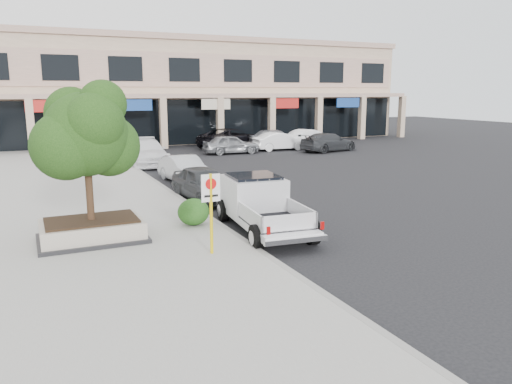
% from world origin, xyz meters
% --- Properties ---
extents(ground, '(120.00, 120.00, 0.00)m').
position_xyz_m(ground, '(0.00, 0.00, 0.00)').
color(ground, black).
rests_on(ground, ground).
extents(sidewalk, '(8.00, 52.00, 0.15)m').
position_xyz_m(sidewalk, '(-5.50, 6.00, 0.07)').
color(sidewalk, gray).
rests_on(sidewalk, ground).
extents(curb, '(0.20, 52.00, 0.15)m').
position_xyz_m(curb, '(-1.55, 6.00, 0.07)').
color(curb, gray).
rests_on(curb, ground).
extents(strip_mall, '(40.55, 12.43, 9.50)m').
position_xyz_m(strip_mall, '(8.00, 33.93, 4.75)').
color(strip_mall, tan).
rests_on(strip_mall, ground).
extents(planter, '(3.20, 2.20, 0.68)m').
position_xyz_m(planter, '(-5.84, 1.92, 0.48)').
color(planter, black).
rests_on(planter, sidewalk).
extents(planter_tree, '(2.90, 2.55, 4.00)m').
position_xyz_m(planter_tree, '(-5.70, 2.07, 3.41)').
color(planter_tree, '#301E12').
rests_on(planter_tree, planter).
extents(no_parking_sign, '(0.55, 0.09, 2.30)m').
position_xyz_m(no_parking_sign, '(-2.91, -0.83, 1.63)').
color(no_parking_sign, yellow).
rests_on(no_parking_sign, sidewalk).
extents(hedge, '(1.10, 0.99, 0.93)m').
position_xyz_m(hedge, '(-2.43, 2.31, 0.62)').
color(hedge, '#1A4814').
rests_on(hedge, sidewalk).
extents(pickup_truck, '(2.67, 5.89, 1.80)m').
position_xyz_m(pickup_truck, '(-0.35, 1.08, 0.90)').
color(pickup_truck, silver).
rests_on(pickup_truck, ground).
extents(curb_car_a, '(2.12, 4.46, 1.47)m').
position_xyz_m(curb_car_a, '(-0.53, 6.68, 0.74)').
color(curb_car_a, '#2F3235').
rests_on(curb_car_a, ground).
extents(curb_car_b, '(1.88, 4.36, 1.40)m').
position_xyz_m(curb_car_b, '(-0.07, 11.15, 0.70)').
color(curb_car_b, '#A9ACB1').
rests_on(curb_car_b, ground).
extents(curb_car_c, '(2.65, 5.78, 1.64)m').
position_xyz_m(curb_car_c, '(-0.40, 18.38, 0.82)').
color(curb_car_c, white).
rests_on(curb_car_c, ground).
extents(curb_car_d, '(2.29, 4.94, 1.37)m').
position_xyz_m(curb_car_d, '(-0.74, 23.93, 0.68)').
color(curb_car_d, black).
rests_on(curb_car_d, ground).
extents(lot_car_a, '(4.34, 1.92, 1.45)m').
position_xyz_m(lot_car_a, '(6.70, 21.41, 0.73)').
color(lot_car_a, gray).
rests_on(lot_car_a, ground).
extents(lot_car_b, '(4.41, 1.66, 1.44)m').
position_xyz_m(lot_car_b, '(11.21, 21.92, 0.72)').
color(lot_car_b, white).
rests_on(lot_car_b, ground).
extents(lot_car_c, '(5.37, 3.16, 1.46)m').
position_xyz_m(lot_car_c, '(14.30, 19.61, 0.73)').
color(lot_car_c, '#303236').
rests_on(lot_car_c, ground).
extents(lot_car_d, '(6.56, 4.96, 1.66)m').
position_xyz_m(lot_car_d, '(8.17, 25.07, 0.83)').
color(lot_car_d, black).
rests_on(lot_car_d, ground).
extents(lot_car_e, '(4.94, 2.46, 1.62)m').
position_xyz_m(lot_car_e, '(11.67, 23.74, 0.81)').
color(lot_car_e, gray).
rests_on(lot_car_e, ground).
extents(lot_car_f, '(4.78, 2.31, 1.51)m').
position_xyz_m(lot_car_f, '(14.59, 22.97, 0.75)').
color(lot_car_f, white).
rests_on(lot_car_f, ground).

